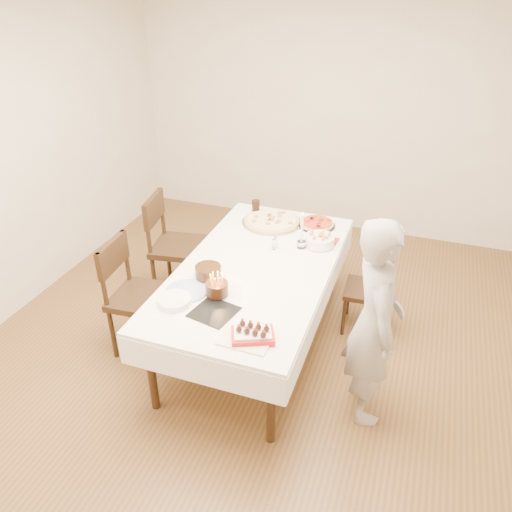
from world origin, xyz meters
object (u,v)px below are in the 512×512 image
(taper_candle, at_px, (302,230))
(birthday_cake, at_px, (217,284))
(chair_left_savory, at_px, (179,247))
(cola_glass, at_px, (256,207))
(person, at_px, (374,323))
(pasta_bowl, at_px, (320,240))
(pizza_white, at_px, (272,221))
(layer_cake, at_px, (208,272))
(strawberry_box, at_px, (253,334))
(chair_right_savory, at_px, (367,290))
(dining_table, at_px, (256,305))
(pizza_pepperoni, at_px, (317,224))
(chair_left_dessert, at_px, (142,298))

(taper_candle, distance_m, birthday_cake, 0.95)
(chair_left_savory, relative_size, cola_glass, 7.30)
(person, relative_size, pasta_bowl, 6.15)
(pasta_bowl, distance_m, cola_glass, 0.81)
(pizza_white, relative_size, layer_cake, 2.19)
(birthday_cake, bearing_deg, taper_candle, 66.06)
(taper_candle, xyz_separation_m, strawberry_box, (0.02, -1.23, -0.13))
(cola_glass, bearing_deg, pizza_white, -33.74)
(chair_right_savory, relative_size, pizza_white, 1.42)
(strawberry_box, bearing_deg, layer_cake, 135.21)
(dining_table, distance_m, chair_right_savory, 0.97)
(pizza_pepperoni, bearing_deg, pizza_white, -167.74)
(pasta_bowl, relative_size, birthday_cake, 1.53)
(pizza_white, height_order, taper_candle, taper_candle)
(pizza_white, relative_size, strawberry_box, 2.05)
(birthday_cake, height_order, strawberry_box, birthday_cake)
(strawberry_box, bearing_deg, cola_glass, 109.06)
(strawberry_box, bearing_deg, person, 29.83)
(birthday_cake, bearing_deg, chair_right_savory, 45.16)
(cola_glass, height_order, layer_cake, cola_glass)
(pizza_pepperoni, bearing_deg, chair_right_savory, -32.06)
(layer_cake, bearing_deg, chair_left_dessert, -171.65)
(chair_right_savory, bearing_deg, pizza_white, 161.74)
(strawberry_box, bearing_deg, pizza_white, 103.84)
(dining_table, xyz_separation_m, chair_right_savory, (0.82, 0.50, 0.01))
(chair_right_savory, distance_m, chair_left_dessert, 1.87)
(chair_right_savory, bearing_deg, chair_left_dessert, -155.76)
(chair_left_savory, height_order, chair_left_dessert, chair_left_savory)
(chair_left_dessert, distance_m, taper_candle, 1.40)
(pasta_bowl, distance_m, layer_cake, 1.02)
(taper_candle, bearing_deg, cola_glass, 139.90)
(chair_right_savory, height_order, chair_left_savory, chair_left_savory)
(dining_table, distance_m, taper_candle, 0.72)
(person, height_order, birthday_cake, person)
(pasta_bowl, relative_size, cola_glass, 1.79)
(taper_candle, bearing_deg, chair_right_savory, 9.29)
(cola_glass, bearing_deg, chair_left_savory, -144.78)
(chair_right_savory, bearing_deg, chair_left_savory, 178.12)
(chair_left_savory, xyz_separation_m, taper_candle, (1.18, -0.06, 0.41))
(pizza_pepperoni, height_order, taper_candle, taper_candle)
(chair_left_dessert, distance_m, person, 1.84)
(person, relative_size, pizza_pepperoni, 4.57)
(person, bearing_deg, layer_cake, 64.96)
(birthday_cake, bearing_deg, person, 1.88)
(pizza_white, distance_m, cola_glass, 0.25)
(pasta_bowl, xyz_separation_m, layer_cake, (-0.67, -0.77, 0.00))
(taper_candle, bearing_deg, chair_left_savory, 177.32)
(dining_table, height_order, pizza_white, pizza_white)
(chair_left_savory, distance_m, person, 2.12)
(dining_table, relative_size, chair_left_savory, 2.12)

